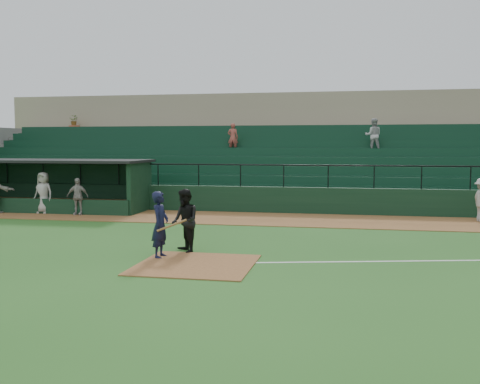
# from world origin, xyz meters

# --- Properties ---
(ground) EXTENTS (90.00, 90.00, 0.00)m
(ground) POSITION_xyz_m (0.00, 0.00, 0.00)
(ground) COLOR #23551B
(ground) RESTS_ON ground
(warning_track) EXTENTS (40.00, 4.00, 0.03)m
(warning_track) POSITION_xyz_m (0.00, 8.00, 0.01)
(warning_track) COLOR brown
(warning_track) RESTS_ON ground
(home_plate_dirt) EXTENTS (3.00, 3.00, 0.03)m
(home_plate_dirt) POSITION_xyz_m (0.00, -1.00, 0.01)
(home_plate_dirt) COLOR brown
(home_plate_dirt) RESTS_ON ground
(stadium_structure) EXTENTS (38.00, 13.08, 6.40)m
(stadium_structure) POSITION_xyz_m (-0.00, 16.46, 2.30)
(stadium_structure) COLOR black
(stadium_structure) RESTS_ON ground
(dugout) EXTENTS (8.90, 3.20, 2.42)m
(dugout) POSITION_xyz_m (-9.75, 9.56, 1.33)
(dugout) COLOR black
(dugout) RESTS_ON ground
(batter_at_plate) EXTENTS (1.02, 0.71, 1.85)m
(batter_at_plate) POSITION_xyz_m (-1.20, -0.29, 0.93)
(batter_at_plate) COLOR black
(batter_at_plate) RESTS_ON ground
(umpire) EXTENTS (1.10, 1.14, 1.85)m
(umpire) POSITION_xyz_m (-0.77, 0.61, 0.93)
(umpire) COLOR black
(umpire) RESTS_ON ground
(dugout_player_a) EXTENTS (1.01, 0.54, 1.63)m
(dugout_player_a) POSITION_xyz_m (-7.83, 7.63, 0.85)
(dugout_player_a) COLOR #9D9793
(dugout_player_a) RESTS_ON warning_track
(dugout_player_b) EXTENTS (0.97, 0.68, 1.86)m
(dugout_player_b) POSITION_xyz_m (-9.62, 7.88, 0.96)
(dugout_player_b) COLOR #ABA6A0
(dugout_player_b) RESTS_ON warning_track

